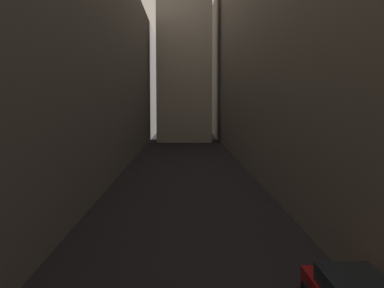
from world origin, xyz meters
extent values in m
plane|color=black|center=(0.00, 48.00, 0.00)|extent=(264.00, 264.00, 0.00)
cube|color=slate|center=(-12.55, 50.00, 9.51)|extent=(14.10, 108.00, 19.01)
cube|color=#60594F|center=(10.91, 50.00, 12.30)|extent=(10.82, 108.00, 24.61)
cube|color=gray|center=(0.00, 80.64, 21.61)|extent=(8.40, 8.40, 43.22)
cube|color=black|center=(4.40, 17.78, 1.15)|extent=(1.59, 2.29, 0.53)
camera|label=1|loc=(-0.19, 5.73, 6.01)|focal=43.85mm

